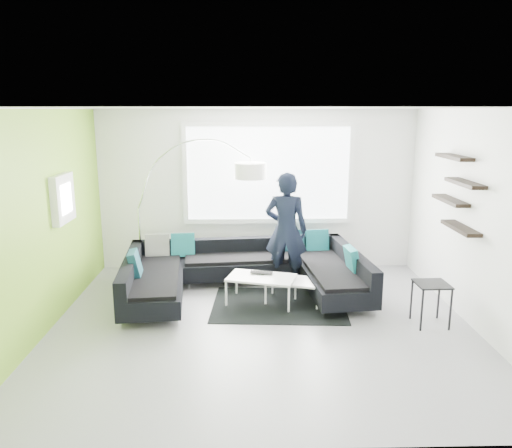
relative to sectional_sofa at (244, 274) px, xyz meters
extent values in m
plane|color=gray|center=(0.23, -1.07, -0.34)|extent=(5.50, 5.50, 0.00)
cube|color=white|center=(0.23, 1.43, 1.06)|extent=(5.50, 0.04, 2.80)
cube|color=white|center=(0.23, -3.57, 1.06)|extent=(5.50, 0.04, 2.80)
cube|color=white|center=(-2.52, -1.07, 1.06)|extent=(0.04, 5.00, 2.80)
cube|color=white|center=(2.98, -1.07, 1.06)|extent=(0.04, 5.00, 2.80)
cube|color=white|center=(0.23, -1.07, 2.46)|extent=(5.50, 5.00, 0.04)
cube|color=#7FB72D|center=(-2.51, -1.07, 1.06)|extent=(0.01, 5.00, 2.80)
cube|color=white|center=(0.43, 1.39, 1.36)|extent=(2.96, 0.06, 1.68)
cube|color=white|center=(-2.45, -0.47, 1.26)|extent=(0.12, 0.66, 0.66)
cube|color=black|center=(2.87, -0.67, 1.36)|extent=(0.20, 1.24, 0.95)
cube|color=black|center=(0.00, 0.00, -0.15)|extent=(3.74, 2.53, 0.37)
cube|color=black|center=(0.00, 0.00, 0.18)|extent=(3.74, 2.53, 0.28)
cube|color=#0C4C51|center=(0.00, 0.00, 0.23)|extent=(3.17, 0.50, 0.39)
cube|color=black|center=(0.50, -0.41, -0.33)|extent=(1.99, 1.50, 0.01)
cube|color=white|center=(0.49, -0.30, -0.13)|extent=(1.40, 1.05, 0.41)
cube|color=black|center=(2.45, -1.13, -0.05)|extent=(0.43, 0.43, 0.57)
imported|color=black|center=(0.67, 0.43, 0.59)|extent=(0.84, 0.70, 1.84)
imported|color=black|center=(0.25, -0.23, 0.08)|extent=(0.41, 0.33, 0.03)
camera|label=1|loc=(-0.01, -7.21, 2.44)|focal=35.00mm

